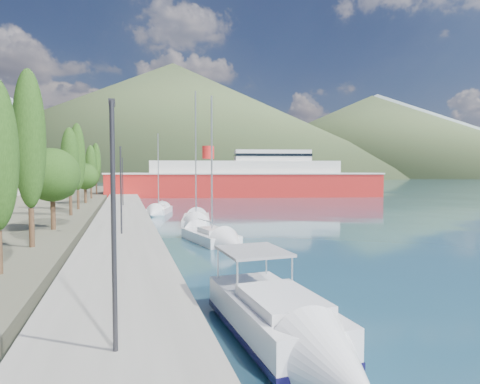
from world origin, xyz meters
name	(u,v)px	position (x,y,z in m)	size (l,w,h in m)	color
ground	(152,186)	(0.00, 120.00, 0.00)	(1400.00, 1400.00, 0.00)	navy
quay	(123,218)	(-9.00, 26.00, 0.40)	(5.00, 88.00, 0.80)	gray
hills_far	(219,126)	(138.59, 618.73, 77.39)	(1480.00, 900.00, 180.00)	gray
hills_near	(235,127)	(98.04, 372.50, 49.18)	(1010.00, 520.00, 115.00)	#40502E
tree_row	(74,167)	(-14.02, 30.02, 5.63)	(4.07, 64.05, 10.36)	#47301E
lamp_posts	(121,186)	(-9.00, 14.34, 4.08)	(0.15, 43.74, 6.06)	#2D2D33
motor_cruiser	(293,337)	(-4.28, -6.22, 0.51)	(2.86, 8.52, 3.10)	#0F0D33
sailboat_near	(221,242)	(-2.43, 10.26, 0.31)	(3.89, 8.25, 11.41)	silver
sailboat_mid	(196,224)	(-2.59, 19.58, 0.33)	(4.24, 9.79, 13.65)	silver
sailboat_far	(156,212)	(-5.24, 31.58, 0.30)	(4.24, 7.54, 10.56)	silver
ferry	(246,180)	(15.16, 62.39, 3.28)	(55.51, 22.63, 10.79)	red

